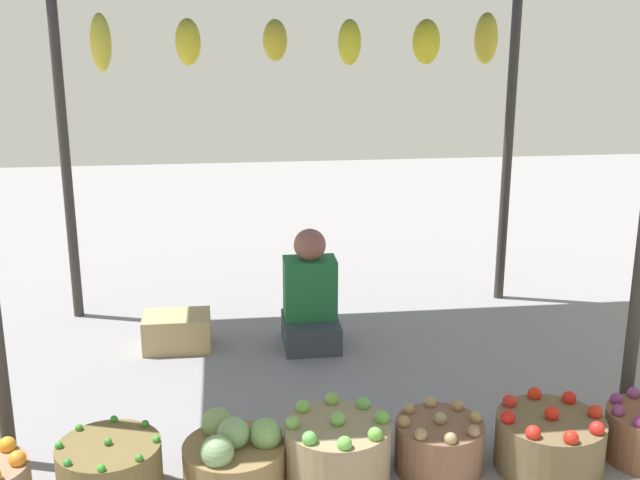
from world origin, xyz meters
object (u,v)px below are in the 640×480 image
Objects in this scene: basket_potatoes at (439,445)px; wooden_crate_near_vendor at (177,331)px; basket_green_chilies at (110,471)px; basket_green_apples at (337,451)px; vendor_person at (310,301)px; basket_cabbages at (234,458)px; basket_red_tomatoes at (549,442)px.

basket_potatoes reaches higher than wooden_crate_near_vendor.
basket_green_apples reaches higher than basket_green_chilies.
basket_green_apples is at bearing -63.44° from wooden_crate_near_vendor.
vendor_person is 1.64× the size of basket_cabbages.
basket_green_chilies is 2.06m from basket_red_tomatoes.
vendor_person is 1.80× the size of wooden_crate_near_vendor.
basket_green_apples is at bearing -176.17° from basket_potatoes.
basket_cabbages is at bearing 178.33° from basket_green_apples.
basket_red_tomatoes reaches higher than wooden_crate_near_vendor.
vendor_person reaches higher than basket_cabbages.
basket_cabbages is 1.51m from basket_red_tomatoes.
vendor_person is 1.56× the size of basket_green_apples.
basket_green_chilies is 0.98× the size of basket_cabbages.
vendor_person is at bearing 56.55° from basket_green_chilies.
basket_red_tomatoes is at bearing -1.11° from basket_green_apples.
wooden_crate_near_vendor is (-1.32, 1.61, -0.01)m from basket_potatoes.
vendor_person is 0.89m from wooden_crate_near_vendor.
basket_cabbages reaches higher than wooden_crate_near_vendor.
vendor_person reaches higher than basket_green_apples.
basket_potatoes is (0.50, 0.03, -0.02)m from basket_green_apples.
vendor_person is 1.51× the size of basket_red_tomatoes.
basket_red_tomatoes is at bearing -42.03° from wooden_crate_near_vendor.
basket_cabbages is 0.98m from basket_potatoes.
basket_green_apples is at bearing -91.83° from vendor_person.
wooden_crate_near_vendor is at bearing 177.92° from vendor_person.
basket_green_apples is 1.84m from wooden_crate_near_vendor.
vendor_person reaches higher than basket_potatoes.
basket_red_tomatoes is at bearing -5.72° from basket_potatoes.
basket_green_chilies is 1.10× the size of basket_potatoes.
basket_cabbages is 0.92× the size of basket_red_tomatoes.
basket_green_chilies is at bearing -179.76° from basket_red_tomatoes.
basket_red_tomatoes is (2.06, 0.01, -0.00)m from basket_green_chilies.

